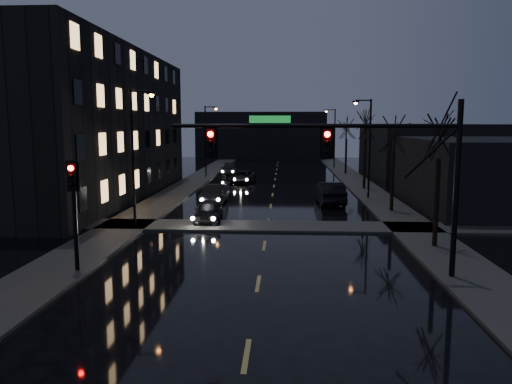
# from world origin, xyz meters

# --- Properties ---
(sidewalk_left) EXTENTS (3.00, 140.00, 0.12)m
(sidewalk_left) POSITION_xyz_m (-8.50, 35.00, 0.06)
(sidewalk_left) COLOR #2D2D2B
(sidewalk_left) RESTS_ON ground
(sidewalk_right) EXTENTS (3.00, 140.00, 0.12)m
(sidewalk_right) POSITION_xyz_m (8.50, 35.00, 0.06)
(sidewalk_right) COLOR #2D2D2B
(sidewalk_right) RESTS_ON ground
(sidewalk_cross) EXTENTS (40.00, 3.00, 0.12)m
(sidewalk_cross) POSITION_xyz_m (0.00, 18.50, 0.06)
(sidewalk_cross) COLOR #2D2D2B
(sidewalk_cross) RESTS_ON ground
(apartment_block) EXTENTS (12.00, 30.00, 12.00)m
(apartment_block) POSITION_xyz_m (-16.50, 30.00, 6.00)
(apartment_block) COLOR black
(apartment_block) RESTS_ON ground
(commercial_right_near) EXTENTS (10.00, 14.00, 5.00)m
(commercial_right_near) POSITION_xyz_m (15.50, 26.00, 2.50)
(commercial_right_near) COLOR black
(commercial_right_near) RESTS_ON ground
(commercial_right_far) EXTENTS (12.00, 18.00, 6.00)m
(commercial_right_far) POSITION_xyz_m (17.00, 48.00, 3.00)
(commercial_right_far) COLOR black
(commercial_right_far) RESTS_ON ground
(far_block) EXTENTS (22.00, 10.00, 8.00)m
(far_block) POSITION_xyz_m (-3.00, 78.00, 4.00)
(far_block) COLOR black
(far_block) RESTS_ON ground
(signal_mast) EXTENTS (11.11, 0.41, 7.00)m
(signal_mast) POSITION_xyz_m (3.85, 9.00, 4.87)
(signal_mast) COLOR black
(signal_mast) RESTS_ON ground
(signal_pole_left) EXTENTS (0.35, 0.41, 4.53)m
(signal_pole_left) POSITION_xyz_m (-7.50, 8.99, 3.01)
(signal_pole_left) COLOR black
(signal_pole_left) RESTS_ON ground
(tree_near) EXTENTS (3.52, 3.52, 8.08)m
(tree_near) POSITION_xyz_m (8.40, 14.00, 6.22)
(tree_near) COLOR black
(tree_near) RESTS_ON ground
(tree_mid_a) EXTENTS (3.30, 3.30, 7.58)m
(tree_mid_a) POSITION_xyz_m (8.40, 24.00, 5.83)
(tree_mid_a) COLOR black
(tree_mid_a) RESTS_ON ground
(tree_mid_b) EXTENTS (3.74, 3.74, 8.59)m
(tree_mid_b) POSITION_xyz_m (8.40, 36.00, 6.61)
(tree_mid_b) COLOR black
(tree_mid_b) RESTS_ON ground
(tree_far) EXTENTS (3.43, 3.43, 7.88)m
(tree_far) POSITION_xyz_m (8.40, 50.00, 6.06)
(tree_far) COLOR black
(tree_far) RESTS_ON ground
(streetlight_l_near) EXTENTS (1.53, 0.28, 8.00)m
(streetlight_l_near) POSITION_xyz_m (-7.58, 18.00, 4.77)
(streetlight_l_near) COLOR black
(streetlight_l_near) RESTS_ON ground
(streetlight_l_far) EXTENTS (1.53, 0.28, 8.00)m
(streetlight_l_far) POSITION_xyz_m (-7.58, 45.00, 4.77)
(streetlight_l_far) COLOR black
(streetlight_l_far) RESTS_ON ground
(streetlight_r_mid) EXTENTS (1.53, 0.28, 8.00)m
(streetlight_r_mid) POSITION_xyz_m (7.58, 30.00, 4.77)
(streetlight_r_mid) COLOR black
(streetlight_r_mid) RESTS_ON ground
(streetlight_r_far) EXTENTS (1.53, 0.28, 8.00)m
(streetlight_r_far) POSITION_xyz_m (7.58, 58.00, 4.77)
(streetlight_r_far) COLOR black
(streetlight_r_far) RESTS_ON ground
(oncoming_car_a) EXTENTS (1.87, 4.13, 1.38)m
(oncoming_car_a) POSITION_xyz_m (-3.69, 19.80, 0.69)
(oncoming_car_a) COLOR black
(oncoming_car_a) RESTS_ON ground
(oncoming_car_b) EXTENTS (1.72, 4.50, 1.46)m
(oncoming_car_b) POSITION_xyz_m (-4.34, 26.96, 0.73)
(oncoming_car_b) COLOR black
(oncoming_car_b) RESTS_ON ground
(oncoming_car_c) EXTENTS (2.59, 4.78, 1.27)m
(oncoming_car_c) POSITION_xyz_m (-3.27, 40.05, 0.64)
(oncoming_car_c) COLOR black
(oncoming_car_c) RESTS_ON ground
(oncoming_car_d) EXTENTS (2.37, 4.88, 1.37)m
(oncoming_car_d) POSITION_xyz_m (-5.46, 48.20, 0.68)
(oncoming_car_d) COLOR black
(oncoming_car_d) RESTS_ON ground
(lead_car) EXTENTS (2.10, 5.25, 1.70)m
(lead_car) POSITION_xyz_m (4.47, 27.35, 0.85)
(lead_car) COLOR black
(lead_car) RESTS_ON ground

